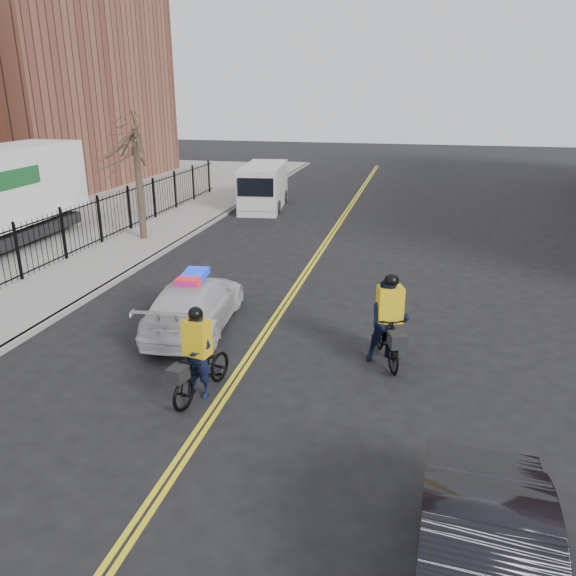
{
  "coord_description": "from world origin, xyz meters",
  "views": [
    {
      "loc": [
        3.7,
        -11.24,
        6.08
      ],
      "look_at": [
        0.6,
        1.98,
        1.3
      ],
      "focal_mm": 35.0,
      "sensor_mm": 36.0,
      "label": 1
    }
  ],
  "objects_px": {
    "police_cruiser": "(194,303)",
    "cyclist_near": "(198,365)",
    "cargo_van": "(263,187)",
    "cyclist_far": "(388,328)"
  },
  "relations": [
    {
      "from": "police_cruiser",
      "to": "cargo_van",
      "type": "bearing_deg",
      "value": -86.58
    },
    {
      "from": "cyclist_near",
      "to": "cyclist_far",
      "type": "relative_size",
      "value": 0.95
    },
    {
      "from": "police_cruiser",
      "to": "cyclist_near",
      "type": "bearing_deg",
      "value": 107.66
    },
    {
      "from": "police_cruiser",
      "to": "cargo_van",
      "type": "distance_m",
      "value": 16.47
    },
    {
      "from": "cyclist_far",
      "to": "police_cruiser",
      "type": "bearing_deg",
      "value": 152.27
    },
    {
      "from": "cargo_van",
      "to": "cyclist_near",
      "type": "relative_size",
      "value": 2.68
    },
    {
      "from": "cyclist_near",
      "to": "cyclist_far",
      "type": "xyz_separation_m",
      "value": [
        3.75,
        2.47,
        0.17
      ]
    },
    {
      "from": "cargo_van",
      "to": "cyclist_near",
      "type": "bearing_deg",
      "value": -85.4
    },
    {
      "from": "police_cruiser",
      "to": "cyclist_near",
      "type": "distance_m",
      "value": 3.66
    },
    {
      "from": "police_cruiser",
      "to": "cyclist_near",
      "type": "xyz_separation_m",
      "value": [
        1.45,
        -3.36,
        0.0
      ]
    }
  ]
}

